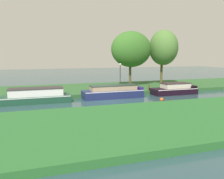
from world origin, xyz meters
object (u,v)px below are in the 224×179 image
object	(u,v)px
navy_barge	(113,92)
black_cruiser	(175,89)
willow_tree_centre	(163,48)
forest_narrowboat	(36,96)
channel_buoy	(162,100)
mooring_post_near	(149,87)
willow_tree_left	(131,49)
lamp_post	(120,73)

from	to	relation	value
navy_barge	black_cruiser	distance (m)	7.67
navy_barge	willow_tree_centre	size ratio (longest dim) A/B	0.85
forest_narrowboat	willow_tree_centre	size ratio (longest dim) A/B	0.84
channel_buoy	mooring_post_near	bearing A→B (deg)	76.64
willow_tree_left	willow_tree_centre	size ratio (longest dim) A/B	0.95
navy_barge	lamp_post	xyz separation A→B (m)	(1.89, 2.88, 1.75)
willow_tree_centre	forest_narrowboat	bearing A→B (deg)	-161.43
mooring_post_near	channel_buoy	xyz separation A→B (m)	(-1.19, -5.02, -0.53)
black_cruiser	channel_buoy	xyz separation A→B (m)	(-3.80, -3.51, -0.38)
channel_buoy	willow_tree_centre	bearing A→B (deg)	58.97
navy_barge	willow_tree_centre	world-z (taller)	willow_tree_centre
forest_narrowboat	willow_tree_left	bearing A→B (deg)	24.64
navy_barge	mooring_post_near	xyz separation A→B (m)	(5.06, 1.50, 0.09)
willow_tree_centre	willow_tree_left	bearing A→B (deg)	-178.42
lamp_post	channel_buoy	distance (m)	7.05
willow_tree_centre	channel_buoy	bearing A→B (deg)	-121.03
navy_barge	lamp_post	size ratio (longest dim) A/B	2.05
willow_tree_centre	lamp_post	distance (m)	8.76
black_cruiser	lamp_post	bearing A→B (deg)	153.46
willow_tree_left	mooring_post_near	world-z (taller)	willow_tree_left
willow_tree_left	forest_narrowboat	bearing A→B (deg)	-155.36
forest_narrowboat	willow_tree_centre	xyz separation A→B (m)	(17.39, 5.84, 4.96)
lamp_post	channel_buoy	size ratio (longest dim) A/B	8.67
lamp_post	willow_tree_left	bearing A→B (deg)	46.74
forest_narrowboat	lamp_post	bearing A→B (deg)	16.42
lamp_post	mooring_post_near	xyz separation A→B (m)	(3.16, -1.38, -1.66)
forest_narrowboat	channel_buoy	xyz separation A→B (m)	(11.76, -3.51, -0.44)
mooring_post_near	channel_buoy	world-z (taller)	mooring_post_near
forest_narrowboat	willow_tree_centre	world-z (taller)	willow_tree_centre
navy_barge	forest_narrowboat	size ratio (longest dim) A/B	1.02
navy_barge	willow_tree_left	xyz separation A→B (m)	(4.55, 5.71, 4.69)
willow_tree_centre	channel_buoy	xyz separation A→B (m)	(-5.63, -9.36, -5.40)
navy_barge	willow_tree_left	size ratio (longest dim) A/B	0.89
black_cruiser	willow_tree_left	world-z (taller)	willow_tree_left
willow_tree_left	channel_buoy	distance (m)	10.57
black_cruiser	channel_buoy	size ratio (longest dim) A/B	14.64
navy_barge	forest_narrowboat	xyz separation A→B (m)	(-7.89, 0.00, -0.00)
navy_barge	lamp_post	world-z (taller)	lamp_post
willow_tree_left	lamp_post	world-z (taller)	willow_tree_left
navy_barge	forest_narrowboat	distance (m)	7.89
willow_tree_centre	lamp_post	world-z (taller)	willow_tree_centre
navy_barge	forest_narrowboat	bearing A→B (deg)	180.00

